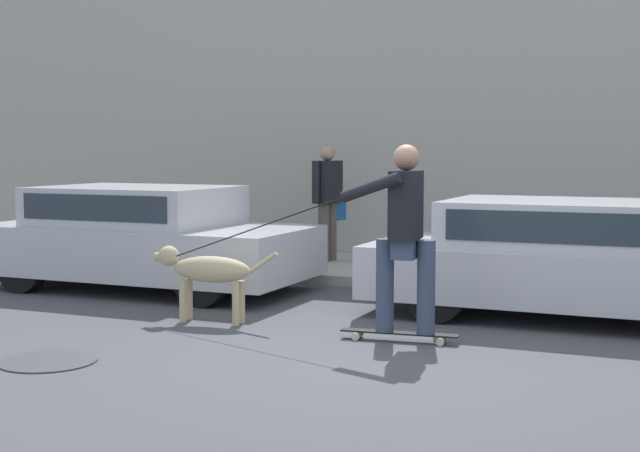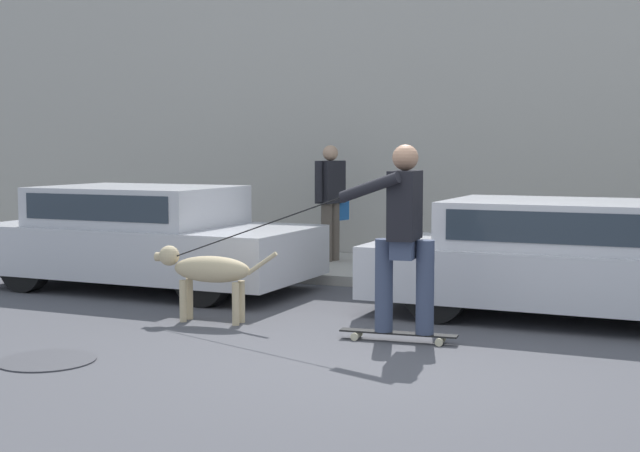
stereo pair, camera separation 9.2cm
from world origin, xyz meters
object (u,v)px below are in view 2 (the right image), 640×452
(parked_car_1, at_px, (584,261))
(skateboarder, at_px, (403,231))
(pedestrian_with_bag, at_px, (331,197))
(parked_car_0, at_px, (146,238))
(dog, at_px, (207,271))

(parked_car_1, height_order, skateboarder, skateboarder)
(parked_car_1, relative_size, skateboarder, 1.49)
(parked_car_1, relative_size, pedestrian_with_bag, 2.72)
(parked_car_0, height_order, pedestrian_with_bag, pedestrian_with_bag)
(parked_car_0, height_order, dog, parked_car_0)
(parked_car_0, bearing_deg, parked_car_1, 1.46)
(parked_car_0, distance_m, pedestrian_with_bag, 2.86)
(dog, height_order, skateboarder, skateboarder)
(pedestrian_with_bag, bearing_deg, skateboarder, -46.34)
(parked_car_1, distance_m, skateboarder, 2.21)
(parked_car_0, relative_size, skateboarder, 1.36)
(skateboarder, bearing_deg, pedestrian_with_bag, -65.49)
(parked_car_0, xyz_separation_m, pedestrian_with_bag, (1.44, 2.44, 0.40))
(parked_car_0, xyz_separation_m, parked_car_1, (5.13, 0.00, -0.03))
(parked_car_1, xyz_separation_m, dog, (-3.41, -1.55, -0.09))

